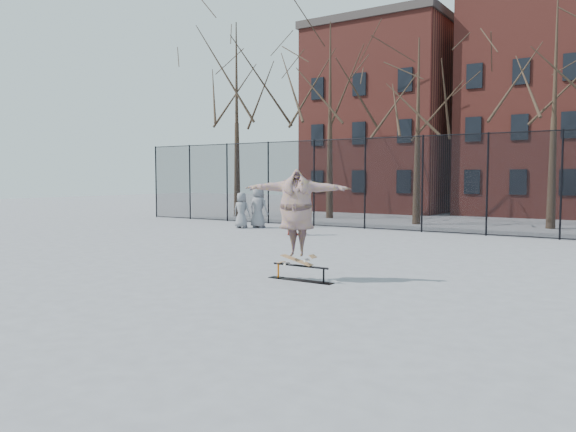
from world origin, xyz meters
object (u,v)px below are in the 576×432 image
Objects in this scene: skater at (297,217)px; bystander_grey at (242,210)px; bystander_black at (291,209)px; bystander_red at (292,215)px; skateboard at (297,262)px; skate_rail at (300,274)px; bystander_extra at (258,207)px.

skater reaches higher than bystander_grey.
bystander_red is (1.93, -2.88, -0.01)m from bystander_black.
skater is (0.00, 0.00, 1.01)m from skateboard.
skate_rail is 13.27m from bystander_black.
skater is at bearing 125.65° from bystander_black.
bystander_grey is 3.69m from bystander_red.
bystander_grey is 0.99× the size of bystander_black.
bystander_extra is (-2.94, 1.72, 0.14)m from bystander_red.
bystander_red is (-5.39, 8.10, -0.61)m from skater.
bystander_black reaches higher than bystander_red.
skater is 1.26× the size of bystander_extra.
skater is 9.75m from bystander_red.
skater is 1.48× the size of bystander_red.
bystander_black is (-7.32, 10.98, 0.41)m from skateboard.
bystander_grey is at bearing 133.67° from skateboard.
bystander_grey reaches higher than bystander_red.
bystander_extra reaches higher than bystander_grey.
bystander_extra reaches higher than skateboard.
bystander_extra is (0.55, 0.52, 0.13)m from bystander_grey.
bystander_extra is at bearing -28.90° from bystander_red.
bystander_black is 3.47m from bystander_red.
bystander_black is 1.01× the size of bystander_red.
skate_rail is 1.28m from skater.
skateboard is 0.52× the size of bystander_black.
bystander_black is (-7.32, 10.98, -0.60)m from skater.
bystander_black is at bearing 123.67° from skateboard.
bystander_red is at bearing 124.11° from skate_rail.
skateboard is 1.01m from skater.
skate_rail is at bearing 125.99° from bystander_black.
bystander_black reaches higher than skate_rail.
skater is at bearing 0.00° from skateboard.
bystander_black is at bearing 100.18° from skater.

